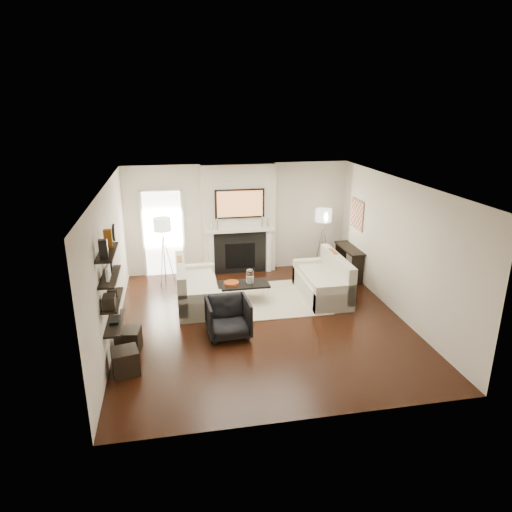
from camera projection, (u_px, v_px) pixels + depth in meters
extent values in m
plane|color=black|center=(262.00, 321.00, 8.97)|extent=(6.00, 6.00, 0.00)
plane|color=white|center=(262.00, 184.00, 8.11)|extent=(6.00, 6.00, 0.00)
plane|color=silver|center=(238.00, 218.00, 11.33)|extent=(5.50, 0.00, 5.50)
plane|color=silver|center=(309.00, 330.00, 5.74)|extent=(5.50, 0.00, 5.50)
plane|color=silver|center=(110.00, 265.00, 8.06)|extent=(0.00, 6.00, 6.00)
plane|color=silver|center=(398.00, 248.00, 9.02)|extent=(0.00, 6.00, 6.00)
cube|color=silver|center=(239.00, 219.00, 11.22)|extent=(1.80, 0.25, 2.70)
cube|color=black|center=(240.00, 253.00, 11.36)|extent=(1.30, 0.02, 1.04)
cube|color=black|center=(240.00, 256.00, 11.37)|extent=(0.75, 0.02, 0.65)
cube|color=white|center=(211.00, 254.00, 11.19)|extent=(0.12, 0.08, 1.10)
cube|color=white|center=(269.00, 251.00, 11.45)|extent=(0.12, 0.08, 1.10)
cube|color=white|center=(240.00, 230.00, 11.12)|extent=(1.70, 0.18, 0.07)
cube|color=black|center=(240.00, 204.00, 10.93)|extent=(1.20, 0.06, 0.70)
cube|color=#BF723F|center=(240.00, 204.00, 10.90)|extent=(1.10, 0.00, 0.62)
cylinder|color=silver|center=(218.00, 224.00, 10.97)|extent=(0.04, 0.04, 0.30)
cylinder|color=silver|center=(212.00, 225.00, 10.96)|extent=(0.04, 0.04, 0.24)
cylinder|color=silver|center=(262.00, 222.00, 11.17)|extent=(0.04, 0.04, 0.30)
cylinder|color=silver|center=(267.00, 223.00, 11.20)|extent=(0.04, 0.04, 0.24)
cube|color=white|center=(163.00, 234.00, 11.09)|extent=(0.90, 0.02, 2.10)
cube|color=white|center=(143.00, 235.00, 10.99)|extent=(0.06, 0.06, 2.16)
cube|color=white|center=(183.00, 233.00, 11.15)|extent=(0.06, 0.06, 2.16)
cube|color=white|center=(160.00, 190.00, 10.73)|extent=(1.02, 0.06, 0.06)
cube|color=beige|center=(262.00, 299.00, 9.94)|extent=(2.60, 2.00, 0.01)
cube|color=beige|center=(198.00, 295.00, 9.67)|extent=(0.85, 1.80, 0.42)
cube|color=beige|center=(181.00, 282.00, 9.51)|extent=(0.18, 1.80, 0.80)
cube|color=beige|center=(200.00, 307.00, 8.88)|extent=(0.85, 0.18, 0.60)
cube|color=beige|center=(195.00, 277.00, 10.39)|extent=(0.85, 0.18, 0.60)
cube|color=beige|center=(200.00, 283.00, 9.59)|extent=(0.63, 1.44, 0.10)
cube|color=#8E4F11|center=(180.00, 268.00, 9.72)|extent=(0.10, 0.42, 0.42)
cube|color=black|center=(181.00, 278.00, 9.17)|extent=(0.10, 0.40, 0.40)
cube|color=beige|center=(322.00, 287.00, 10.05)|extent=(0.85, 1.80, 0.42)
cube|color=beige|center=(337.00, 273.00, 10.01)|extent=(0.18, 1.80, 0.80)
cube|color=beige|center=(334.00, 298.00, 9.26)|extent=(0.85, 0.18, 0.60)
cube|color=beige|center=(311.00, 271.00, 10.77)|extent=(0.85, 0.18, 0.60)
cube|color=beige|center=(320.00, 277.00, 9.96)|extent=(0.63, 1.44, 0.10)
cube|color=#8E4F11|center=(333.00, 260.00, 10.22)|extent=(0.10, 0.42, 0.42)
cube|color=black|center=(342.00, 269.00, 9.66)|extent=(0.10, 0.40, 0.40)
cube|color=black|center=(243.00, 284.00, 9.72)|extent=(1.10, 0.55, 0.04)
cylinder|color=silver|center=(221.00, 299.00, 9.49)|extent=(0.02, 0.02, 0.38)
cylinder|color=silver|center=(268.00, 296.00, 9.67)|extent=(0.02, 0.02, 0.38)
cylinder|color=silver|center=(219.00, 291.00, 9.90)|extent=(0.02, 0.02, 0.38)
cylinder|color=silver|center=(264.00, 288.00, 10.08)|extent=(0.02, 0.02, 0.38)
cylinder|color=white|center=(250.00, 277.00, 9.69)|extent=(0.17, 0.17, 0.30)
cylinder|color=white|center=(250.00, 280.00, 9.71)|extent=(0.11, 0.11, 0.16)
cylinder|color=#BE541F|center=(231.00, 283.00, 9.66)|extent=(0.32, 0.32, 0.05)
imported|color=black|center=(228.00, 316.00, 8.30)|extent=(0.80, 0.75, 0.78)
cylinder|color=silver|center=(164.00, 260.00, 10.63)|extent=(0.02, 0.02, 1.20)
cylinder|color=white|center=(162.00, 224.00, 10.36)|extent=(0.40, 0.40, 0.30)
cylinder|color=silver|center=(169.00, 259.00, 10.65)|extent=(0.25, 0.02, 1.23)
cylinder|color=silver|center=(162.00, 259.00, 10.71)|extent=(0.14, 0.22, 1.23)
cylinder|color=silver|center=(162.00, 261.00, 10.53)|extent=(0.14, 0.22, 1.23)
cylinder|color=silver|center=(322.00, 248.00, 11.47)|extent=(0.02, 0.02, 1.20)
cylinder|color=white|center=(324.00, 215.00, 11.20)|extent=(0.40, 0.40, 0.30)
cylinder|color=silver|center=(326.00, 248.00, 11.49)|extent=(0.25, 0.02, 1.23)
cylinder|color=silver|center=(319.00, 247.00, 11.55)|extent=(0.14, 0.22, 1.23)
cylinder|color=silver|center=(321.00, 249.00, 11.38)|extent=(0.14, 0.22, 1.23)
cube|color=black|center=(350.00, 248.00, 11.04)|extent=(0.35, 1.20, 0.04)
cube|color=black|center=(357.00, 271.00, 10.65)|extent=(0.30, 0.04, 0.71)
cube|color=black|center=(341.00, 256.00, 11.67)|extent=(0.30, 0.04, 0.71)
cube|color=#9C614E|center=(357.00, 214.00, 10.86)|extent=(0.03, 0.70, 0.70)
cube|color=black|center=(115.00, 323.00, 7.36)|extent=(0.25, 1.00, 0.03)
cube|color=black|center=(112.00, 300.00, 7.23)|extent=(0.25, 1.00, 0.04)
cube|color=black|center=(110.00, 277.00, 7.10)|extent=(0.25, 1.00, 0.04)
cube|color=black|center=(107.00, 252.00, 6.97)|extent=(0.25, 1.00, 0.04)
cube|color=black|center=(103.00, 249.00, 6.63)|extent=(0.12, 0.10, 0.28)
cube|color=#8E4F11|center=(108.00, 238.00, 7.14)|extent=(0.12, 0.10, 0.28)
cube|color=white|center=(108.00, 272.00, 6.94)|extent=(0.04, 0.30, 0.22)
cube|color=black|center=(111.00, 264.00, 7.35)|extent=(0.04, 0.22, 0.18)
cube|color=black|center=(109.00, 302.00, 6.89)|extent=(0.18, 0.25, 0.20)
cube|color=black|center=(113.00, 293.00, 7.32)|extent=(0.15, 0.12, 0.12)
cube|color=black|center=(114.00, 321.00, 7.31)|extent=(0.14, 0.20, 0.05)
cube|color=white|center=(116.00, 309.00, 7.61)|extent=(0.10, 0.10, 0.18)
cylinder|color=black|center=(114.00, 232.00, 8.79)|extent=(0.04, 0.34, 0.34)
cylinder|color=white|center=(116.00, 232.00, 8.79)|extent=(0.01, 0.29, 0.29)
cube|color=black|center=(129.00, 340.00, 7.83)|extent=(0.45, 0.45, 0.40)
cube|color=black|center=(125.00, 361.00, 7.19)|extent=(0.48, 0.48, 0.40)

